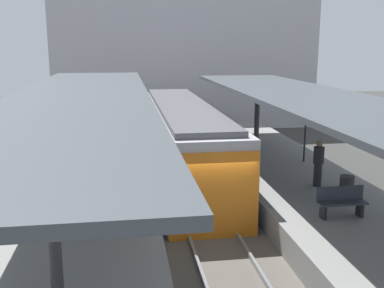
# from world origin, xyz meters

# --- Properties ---
(ground_plane) EXTENTS (80.00, 80.00, 0.00)m
(ground_plane) POSITION_xyz_m (0.00, 0.00, 0.00)
(ground_plane) COLOR #383835
(platform_left) EXTENTS (4.40, 28.00, 1.00)m
(platform_left) POSITION_xyz_m (-3.80, 0.00, 0.50)
(platform_left) COLOR gray
(platform_left) RESTS_ON ground_plane
(platform_right) EXTENTS (4.40, 28.00, 1.00)m
(platform_right) POSITION_xyz_m (3.80, 0.00, 0.50)
(platform_right) COLOR gray
(platform_right) RESTS_ON ground_plane
(track_ballast) EXTENTS (3.20, 28.00, 0.20)m
(track_ballast) POSITION_xyz_m (0.00, 0.00, 0.10)
(track_ballast) COLOR #59544C
(track_ballast) RESTS_ON ground_plane
(rail_near_side) EXTENTS (0.08, 28.00, 0.14)m
(rail_near_side) POSITION_xyz_m (-0.72, 0.00, 0.27)
(rail_near_side) COLOR slate
(rail_near_side) RESTS_ON track_ballast
(rail_far_side) EXTENTS (0.08, 28.00, 0.14)m
(rail_far_side) POSITION_xyz_m (0.72, 0.00, 0.27)
(rail_far_side) COLOR slate
(rail_far_side) RESTS_ON track_ballast
(commuter_train) EXTENTS (2.78, 13.64, 3.10)m
(commuter_train) POSITION_xyz_m (0.00, 6.00, 1.73)
(commuter_train) COLOR #ADADB2
(commuter_train) RESTS_ON track_ballast
(canopy_left) EXTENTS (4.18, 21.00, 3.29)m
(canopy_left) POSITION_xyz_m (-3.80, 1.40, 4.17)
(canopy_left) COLOR #333335
(canopy_left) RESTS_ON platform_left
(canopy_right) EXTENTS (4.18, 21.00, 3.08)m
(canopy_right) POSITION_xyz_m (3.80, 1.40, 3.97)
(canopy_right) COLOR #333335
(canopy_right) RESTS_ON platform_right
(platform_bench) EXTENTS (1.40, 0.41, 0.86)m
(platform_bench) POSITION_xyz_m (3.48, -1.59, 1.46)
(platform_bench) COLOR black
(platform_bench) RESTS_ON platform_right
(platform_sign) EXTENTS (0.90, 0.08, 2.21)m
(platform_sign) POSITION_xyz_m (4.87, 4.39, 2.62)
(platform_sign) COLOR #262628
(platform_sign) RESTS_ON platform_right
(litter_bin) EXTENTS (0.44, 0.44, 0.80)m
(litter_bin) POSITION_xyz_m (4.28, -0.38, 1.40)
(litter_bin) COLOR #2D2D30
(litter_bin) RESTS_ON platform_right
(passenger_near_bench) EXTENTS (0.36, 0.36, 1.60)m
(passenger_near_bench) POSITION_xyz_m (4.01, 1.15, 1.83)
(passenger_near_bench) COLOR #232328
(passenger_near_bench) RESTS_ON platform_right
(station_building_backdrop) EXTENTS (18.00, 6.00, 11.00)m
(station_building_backdrop) POSITION_xyz_m (1.89, 20.00, 5.50)
(station_building_backdrop) COLOR #B7B2B7
(station_building_backdrop) RESTS_ON ground_plane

